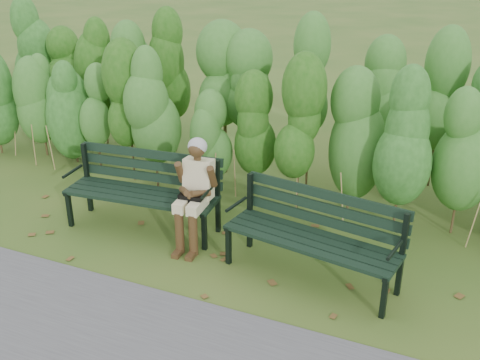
% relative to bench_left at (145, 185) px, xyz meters
% --- Properties ---
extents(ground, '(80.00, 80.00, 0.00)m').
position_rel_bench_left_xyz_m(ground, '(1.17, -0.20, -0.54)').
color(ground, '#2F5219').
extents(hedge_band, '(11.04, 1.67, 2.42)m').
position_rel_bench_left_xyz_m(hedge_band, '(1.17, 1.66, 0.72)').
color(hedge_band, '#47381E').
rests_on(hedge_band, ground).
extents(leaf_litter, '(5.80, 1.97, 0.01)m').
position_rel_bench_left_xyz_m(leaf_litter, '(1.16, -0.02, -0.54)').
color(leaf_litter, brown).
rests_on(leaf_litter, ground).
extents(bench_left, '(1.88, 0.76, 0.92)m').
position_rel_bench_left_xyz_m(bench_left, '(0.00, 0.00, 0.00)').
color(bench_left, black).
rests_on(bench_left, ground).
extents(bench_right, '(1.88, 0.88, 0.90)m').
position_rel_bench_left_xyz_m(bench_right, '(2.18, -0.23, -0.01)').
color(bench_right, black).
rests_on(bench_right, ground).
extents(seated_woman, '(0.48, 0.70, 1.24)m').
position_rel_bench_left_xyz_m(seated_woman, '(0.73, -0.12, 0.17)').
color(seated_woman, '#BEB58B').
rests_on(seated_woman, ground).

